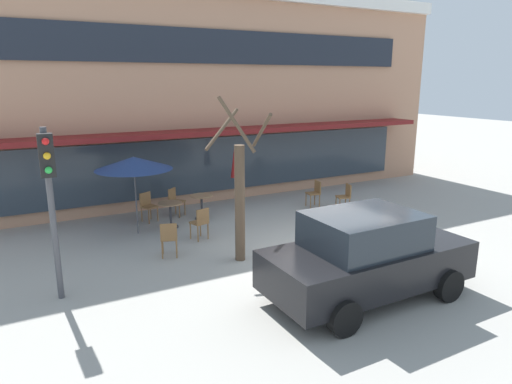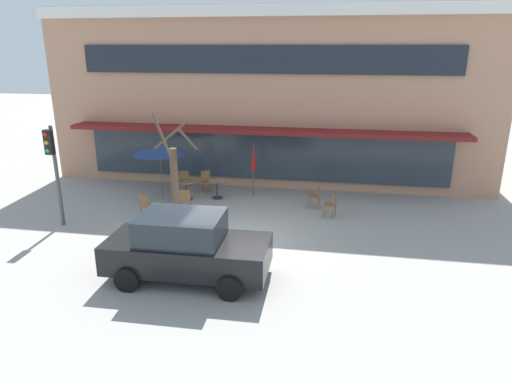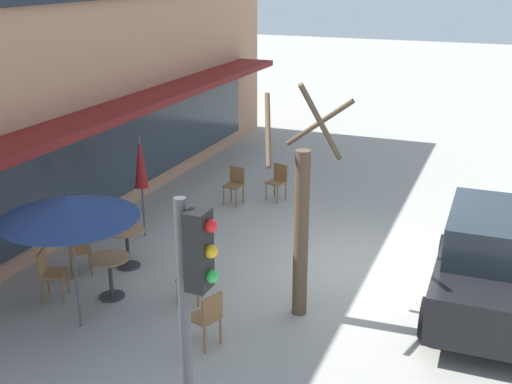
{
  "view_description": "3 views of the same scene",
  "coord_description": "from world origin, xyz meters",
  "px_view_note": "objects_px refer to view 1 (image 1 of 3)",
  "views": [
    {
      "loc": [
        -6.55,
        -8.64,
        4.23
      ],
      "look_at": [
        -0.41,
        2.8,
        1.03
      ],
      "focal_mm": 32.0,
      "sensor_mm": 36.0,
      "label": 1
    },
    {
      "loc": [
        2.96,
        -12.58,
        5.85
      ],
      "look_at": [
        0.36,
        2.23,
        0.99
      ],
      "focal_mm": 32.0,
      "sensor_mm": 36.0,
      "label": 2
    },
    {
      "loc": [
        -10.93,
        -2.18,
        5.43
      ],
      "look_at": [
        0.74,
        2.52,
        0.97
      ],
      "focal_mm": 45.0,
      "sensor_mm": 36.0,
      "label": 3
    }
  ],
  "objects_px": {
    "cafe_chair_0": "(169,237)",
    "traffic_light_pole": "(50,187)",
    "cafe_table_near_wall": "(202,203)",
    "cafe_table_streetside": "(170,211)",
    "cafe_chair_1": "(201,221)",
    "cafe_chair_4": "(148,205)",
    "cafe_chair_2": "(345,195)",
    "parked_sedan": "(367,256)",
    "cafe_chair_3": "(315,192)",
    "patio_umbrella_green_folded": "(235,162)",
    "patio_umbrella_cream_folded": "(134,163)",
    "street_tree": "(240,194)",
    "cafe_chair_5": "(175,200)"
  },
  "relations": [
    {
      "from": "cafe_chair_4",
      "to": "traffic_light_pole",
      "type": "xyz_separation_m",
      "value": [
        -2.92,
        -4.32,
        1.77
      ]
    },
    {
      "from": "cafe_table_near_wall",
      "to": "cafe_chair_0",
      "type": "relative_size",
      "value": 0.85
    },
    {
      "from": "cafe_chair_3",
      "to": "cafe_chair_4",
      "type": "height_order",
      "value": "same"
    },
    {
      "from": "cafe_chair_5",
      "to": "traffic_light_pole",
      "type": "xyz_separation_m",
      "value": [
        -3.84,
        -4.47,
        1.77
      ]
    },
    {
      "from": "parked_sedan",
      "to": "cafe_chair_4",
      "type": "bearing_deg",
      "value": 109.03
    },
    {
      "from": "cafe_chair_5",
      "to": "street_tree",
      "type": "height_order",
      "value": "street_tree"
    },
    {
      "from": "parked_sedan",
      "to": "street_tree",
      "type": "bearing_deg",
      "value": 114.0
    },
    {
      "from": "cafe_chair_0",
      "to": "traffic_light_pole",
      "type": "distance_m",
      "value": 3.33
    },
    {
      "from": "cafe_chair_1",
      "to": "cafe_chair_5",
      "type": "bearing_deg",
      "value": 87.35
    },
    {
      "from": "cafe_chair_3",
      "to": "traffic_light_pole",
      "type": "xyz_separation_m",
      "value": [
        -8.4,
        -3.26,
        1.77
      ]
    },
    {
      "from": "cafe_chair_1",
      "to": "cafe_chair_3",
      "type": "height_order",
      "value": "same"
    },
    {
      "from": "cafe_table_near_wall",
      "to": "cafe_chair_2",
      "type": "height_order",
      "value": "cafe_chair_2"
    },
    {
      "from": "cafe_table_near_wall",
      "to": "cafe_chair_1",
      "type": "xyz_separation_m",
      "value": [
        -0.74,
        -1.78,
        0.01
      ]
    },
    {
      "from": "cafe_chair_0",
      "to": "cafe_chair_4",
      "type": "relative_size",
      "value": 1.0
    },
    {
      "from": "cafe_table_streetside",
      "to": "patio_umbrella_green_folded",
      "type": "height_order",
      "value": "patio_umbrella_green_folded"
    },
    {
      "from": "cafe_chair_4",
      "to": "parked_sedan",
      "type": "xyz_separation_m",
      "value": [
        2.44,
        -7.07,
        0.35
      ]
    },
    {
      "from": "cafe_chair_1",
      "to": "cafe_chair_2",
      "type": "height_order",
      "value": "same"
    },
    {
      "from": "cafe_chair_5",
      "to": "cafe_table_streetside",
      "type": "bearing_deg",
      "value": -114.87
    },
    {
      "from": "cafe_table_streetside",
      "to": "patio_umbrella_green_folded",
      "type": "xyz_separation_m",
      "value": [
        2.52,
        0.87,
        1.11
      ]
    },
    {
      "from": "patio_umbrella_cream_folded",
      "to": "cafe_chair_4",
      "type": "bearing_deg",
      "value": 60.62
    },
    {
      "from": "cafe_chair_0",
      "to": "cafe_chair_1",
      "type": "distance_m",
      "value": 1.41
    },
    {
      "from": "cafe_chair_1",
      "to": "cafe_chair_4",
      "type": "bearing_deg",
      "value": 108.98
    },
    {
      "from": "cafe_chair_4",
      "to": "cafe_chair_0",
      "type": "bearing_deg",
      "value": -96.07
    },
    {
      "from": "patio_umbrella_cream_folded",
      "to": "cafe_chair_0",
      "type": "distance_m",
      "value": 2.62
    },
    {
      "from": "cafe_chair_4",
      "to": "cafe_chair_5",
      "type": "distance_m",
      "value": 0.94
    },
    {
      "from": "cafe_chair_4",
      "to": "street_tree",
      "type": "bearing_deg",
      "value": -74.72
    },
    {
      "from": "cafe_table_near_wall",
      "to": "cafe_table_streetside",
      "type": "bearing_deg",
      "value": -161.22
    },
    {
      "from": "patio_umbrella_cream_folded",
      "to": "cafe_chair_3",
      "type": "distance_m",
      "value": 6.24
    },
    {
      "from": "cafe_chair_1",
      "to": "traffic_light_pole",
      "type": "bearing_deg",
      "value": -152.14
    },
    {
      "from": "cafe_chair_5",
      "to": "street_tree",
      "type": "distance_m",
      "value": 4.42
    },
    {
      "from": "street_tree",
      "to": "cafe_table_streetside",
      "type": "bearing_deg",
      "value": 102.66
    },
    {
      "from": "patio_umbrella_cream_folded",
      "to": "street_tree",
      "type": "xyz_separation_m",
      "value": [
        1.7,
        -3.1,
        -0.38
      ]
    },
    {
      "from": "cafe_chair_2",
      "to": "traffic_light_pole",
      "type": "height_order",
      "value": "traffic_light_pole"
    },
    {
      "from": "cafe_chair_2",
      "to": "cafe_chair_3",
      "type": "height_order",
      "value": "same"
    },
    {
      "from": "street_tree",
      "to": "patio_umbrella_green_folded",
      "type": "bearing_deg",
      "value": 65.9
    },
    {
      "from": "cafe_chair_2",
      "to": "cafe_chair_4",
      "type": "bearing_deg",
      "value": 162.4
    },
    {
      "from": "cafe_chair_3",
      "to": "street_tree",
      "type": "height_order",
      "value": "street_tree"
    },
    {
      "from": "patio_umbrella_cream_folded",
      "to": "cafe_chair_5",
      "type": "relative_size",
      "value": 2.47
    },
    {
      "from": "patio_umbrella_cream_folded",
      "to": "cafe_table_streetside",
      "type": "bearing_deg",
      "value": 4.3
    },
    {
      "from": "patio_umbrella_cream_folded",
      "to": "cafe_chair_3",
      "type": "relative_size",
      "value": 2.47
    },
    {
      "from": "patio_umbrella_green_folded",
      "to": "traffic_light_pole",
      "type": "relative_size",
      "value": 0.65
    },
    {
      "from": "cafe_table_streetside",
      "to": "patio_umbrella_cream_folded",
      "type": "xyz_separation_m",
      "value": [
        -0.99,
        -0.07,
        1.51
      ]
    },
    {
      "from": "patio_umbrella_green_folded",
      "to": "traffic_light_pole",
      "type": "height_order",
      "value": "traffic_light_pole"
    },
    {
      "from": "cafe_chair_1",
      "to": "patio_umbrella_green_folded",
      "type": "bearing_deg",
      "value": 46.86
    },
    {
      "from": "patio_umbrella_green_folded",
      "to": "cafe_chair_0",
      "type": "relative_size",
      "value": 2.47
    },
    {
      "from": "cafe_table_streetside",
      "to": "patio_umbrella_cream_folded",
      "type": "bearing_deg",
      "value": -175.7
    },
    {
      "from": "cafe_chair_0",
      "to": "cafe_chair_2",
      "type": "distance_m",
      "value": 6.54
    },
    {
      "from": "cafe_table_streetside",
      "to": "street_tree",
      "type": "relative_size",
      "value": 0.19
    },
    {
      "from": "cafe_chair_2",
      "to": "cafe_chair_4",
      "type": "relative_size",
      "value": 1.0
    },
    {
      "from": "cafe_table_streetside",
      "to": "cafe_chair_2",
      "type": "xyz_separation_m",
      "value": [
        5.67,
        -0.98,
        0.01
      ]
    }
  ]
}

